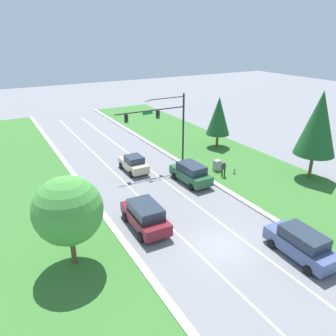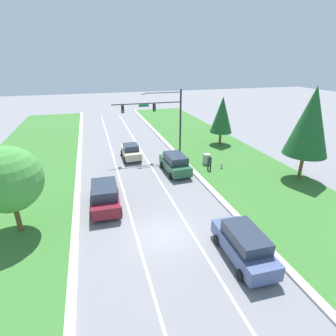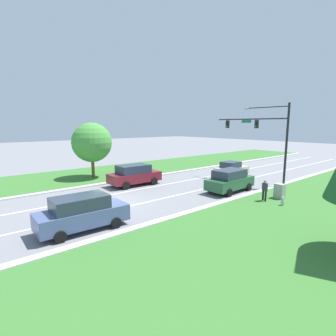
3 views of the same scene
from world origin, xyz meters
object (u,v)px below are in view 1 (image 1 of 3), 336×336
(utility_cabinet, at_px, (217,166))
(conifer_near_right_tree, at_px, (319,123))
(slate_blue_suv, at_px, (301,244))
(fire_hydrant, at_px, (234,171))
(forest_suv, at_px, (191,173))
(oak_near_left_tree, at_px, (68,211))
(conifer_far_right_tree, at_px, (219,116))
(traffic_signal_mast, at_px, (165,120))
(champagne_sedan, at_px, (134,164))
(burgundy_suv, at_px, (145,215))
(pedestrian, at_px, (224,168))

(utility_cabinet, xyz_separation_m, conifer_near_right_tree, (7.01, -5.93, 4.99))
(slate_blue_suv, bearing_deg, utility_cabinet, 75.92)
(fire_hydrant, bearing_deg, forest_suv, 173.62)
(oak_near_left_tree, bearing_deg, utility_cabinet, 23.99)
(slate_blue_suv, bearing_deg, conifer_near_right_tree, 38.11)
(utility_cabinet, xyz_separation_m, conifer_far_right_tree, (4.72, 6.18, 3.42))
(slate_blue_suv, xyz_separation_m, forest_suv, (0.06, 13.00, 0.01))
(slate_blue_suv, height_order, conifer_near_right_tree, conifer_near_right_tree)
(traffic_signal_mast, distance_m, champagne_sedan, 5.60)
(burgundy_suv, bearing_deg, conifer_near_right_tree, 1.82)
(forest_suv, bearing_deg, champagne_sedan, 122.98)
(traffic_signal_mast, bearing_deg, conifer_far_right_tree, 13.65)
(forest_suv, relative_size, fire_hydrant, 6.82)
(conifer_near_right_tree, relative_size, conifer_far_right_tree, 1.36)
(champagne_sedan, height_order, oak_near_left_tree, oak_near_left_tree)
(fire_hydrant, bearing_deg, slate_blue_suv, -112.03)
(fire_hydrant, distance_m, oak_near_left_tree, 19.24)
(champagne_sedan, bearing_deg, fire_hydrant, -34.37)
(burgundy_suv, height_order, forest_suv, burgundy_suv)
(conifer_near_right_tree, xyz_separation_m, oak_near_left_tree, (-23.93, -1.60, -1.76))
(utility_cabinet, bearing_deg, conifer_near_right_tree, -40.24)
(champagne_sedan, distance_m, conifer_far_right_tree, 12.88)
(forest_suv, bearing_deg, traffic_signal_mast, 88.05)
(fire_hydrant, bearing_deg, champagne_sedan, 146.22)
(conifer_near_right_tree, distance_m, oak_near_left_tree, 24.05)
(burgundy_suv, height_order, pedestrian, burgundy_suv)
(slate_blue_suv, bearing_deg, burgundy_suv, 133.85)
(champagne_sedan, xyz_separation_m, pedestrian, (7.23, -5.77, 0.07))
(traffic_signal_mast, bearing_deg, fire_hydrant, -48.47)
(forest_suv, relative_size, oak_near_left_tree, 0.81)
(traffic_signal_mast, xyz_separation_m, champagne_sedan, (-3.67, 0.16, -4.23))
(champagne_sedan, xyz_separation_m, utility_cabinet, (7.62, -4.23, -0.26))
(pedestrian, height_order, oak_near_left_tree, oak_near_left_tree)
(traffic_signal_mast, distance_m, slate_blue_suv, 18.54)
(burgundy_suv, height_order, oak_near_left_tree, oak_near_left_tree)
(slate_blue_suv, xyz_separation_m, utility_cabinet, (4.00, 14.00, -0.36))
(slate_blue_suv, distance_m, burgundy_suv, 10.79)
(slate_blue_suv, distance_m, champagne_sedan, 18.59)
(traffic_signal_mast, relative_size, burgundy_suv, 1.57)
(utility_cabinet, relative_size, pedestrian, 0.72)
(pedestrian, distance_m, conifer_near_right_tree, 9.78)
(champagne_sedan, distance_m, oak_near_left_tree, 15.29)
(burgundy_suv, distance_m, conifer_far_right_tree, 20.27)
(champagne_sedan, distance_m, utility_cabinet, 8.72)
(burgundy_suv, bearing_deg, traffic_signal_mast, 55.81)
(burgundy_suv, height_order, utility_cabinet, burgundy_suv)
(traffic_signal_mast, height_order, utility_cabinet, traffic_signal_mast)
(forest_suv, height_order, oak_near_left_tree, oak_near_left_tree)
(champagne_sedan, height_order, forest_suv, forest_suv)
(traffic_signal_mast, distance_m, conifer_far_right_tree, 8.99)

